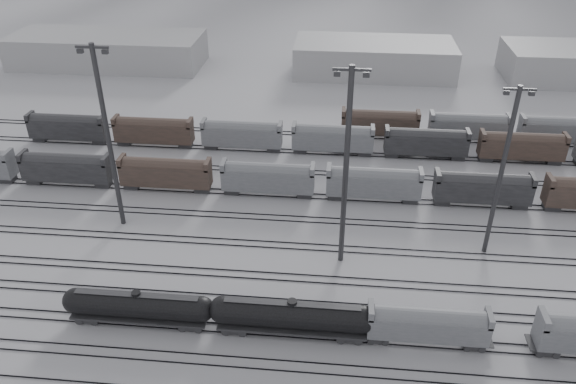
# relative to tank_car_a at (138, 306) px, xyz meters

# --- Properties ---
(ground) EXTENTS (900.00, 900.00, 0.00)m
(ground) POSITION_rel_tank_car_a_xyz_m (20.28, -1.00, -2.59)
(ground) COLOR silver
(ground) RESTS_ON ground
(tracks) EXTENTS (220.00, 71.50, 0.16)m
(tracks) POSITION_rel_tank_car_a_xyz_m (20.28, 16.50, -2.51)
(tracks) COLOR black
(tracks) RESTS_ON ground
(tank_car_a) EXTENTS (18.15, 3.02, 4.48)m
(tank_car_a) POSITION_rel_tank_car_a_xyz_m (0.00, 0.00, 0.00)
(tank_car_a) COLOR black
(tank_car_a) RESTS_ON ground
(tank_car_b) EXTENTS (19.25, 3.21, 4.76)m
(tank_car_b) POSITION_rel_tank_car_a_xyz_m (18.08, -0.00, 0.16)
(tank_car_b) COLOR black
(tank_car_b) RESTS_ON ground
(hopper_car_a) EXTENTS (13.47, 2.68, 4.82)m
(hopper_car_a) POSITION_rel_tank_car_a_xyz_m (33.33, 0.00, 0.38)
(hopper_car_a) COLOR black
(hopper_car_a) RESTS_ON ground
(light_mast_b) EXTENTS (4.40, 0.70, 27.49)m
(light_mast_b) POSITION_rel_tank_car_a_xyz_m (-9.50, 20.39, 11.99)
(light_mast_b) COLOR #343436
(light_mast_b) RESTS_ON ground
(light_mast_c) EXTENTS (4.41, 0.71, 27.56)m
(light_mast_c) POSITION_rel_tank_car_a_xyz_m (23.45, 14.56, 12.03)
(light_mast_c) COLOR #343436
(light_mast_c) RESTS_ON ground
(light_mast_d) EXTENTS (3.91, 0.63, 24.43)m
(light_mast_d) POSITION_rel_tank_car_a_xyz_m (43.55, 18.50, 10.36)
(light_mast_d) COLOR #343436
(light_mast_d) RESTS_ON ground
(bg_string_near) EXTENTS (151.00, 3.00, 5.60)m
(bg_string_near) POSITION_rel_tank_car_a_xyz_m (28.28, 31.00, 0.21)
(bg_string_near) COLOR slate
(bg_string_near) RESTS_ON ground
(bg_string_mid) EXTENTS (151.00, 3.00, 5.60)m
(bg_string_mid) POSITION_rel_tank_car_a_xyz_m (38.28, 47.00, 0.21)
(bg_string_mid) COLOR black
(bg_string_mid) RESTS_ON ground
(bg_string_far) EXTENTS (66.00, 3.00, 5.60)m
(bg_string_far) POSITION_rel_tank_car_a_xyz_m (55.78, 55.00, 0.21)
(bg_string_far) COLOR brown
(bg_string_far) RESTS_ON ground
(warehouse_left) EXTENTS (50.00, 18.00, 8.00)m
(warehouse_left) POSITION_rel_tank_car_a_xyz_m (-39.72, 94.00, 1.41)
(warehouse_left) COLOR #AFAFB2
(warehouse_left) RESTS_ON ground
(warehouse_mid) EXTENTS (40.00, 18.00, 8.00)m
(warehouse_mid) POSITION_rel_tank_car_a_xyz_m (30.28, 94.00, 1.41)
(warehouse_mid) COLOR #AFAFB2
(warehouse_mid) RESTS_ON ground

